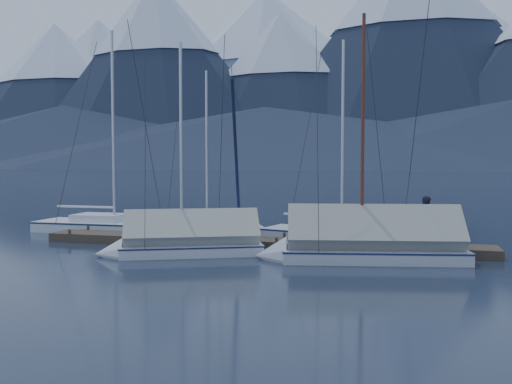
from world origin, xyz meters
TOP-DOWN VIEW (x-y plane):
  - ground at (0.00, 0.00)m, footprint 1000.00×1000.00m
  - mountain_range at (4.12, 370.45)m, footprint 877.00×584.00m
  - dock at (0.00, 2.00)m, footprint 18.00×1.50m
  - mooring_posts at (-0.50, 2.00)m, footprint 15.12×1.52m
  - sailboat_open_left at (-7.25, 4.69)m, footprint 8.02×3.43m
  - sailboat_open_mid at (-2.59, 4.64)m, footprint 6.44×2.94m
  - sailboat_open_right at (3.60, 4.36)m, footprint 7.34×3.72m
  - sailboat_covered_near at (4.11, 0.19)m, footprint 7.47×3.61m
  - sailboat_covered_far at (-2.27, -0.45)m, footprint 6.22×4.08m
  - person at (6.49, 2.34)m, footprint 0.65×0.77m

SIDE VIEW (x-z plane):
  - ground at x=0.00m, z-range 0.00..0.00m
  - dock at x=0.00m, z-range -0.16..0.38m
  - sailboat_open_mid at x=-2.59m, z-range -3.98..4.27m
  - sailboat_open_right at x=3.60m, z-range -4.51..4.83m
  - sailboat_open_left at x=-7.25m, z-range -5.09..5.46m
  - mooring_posts at x=-0.50m, z-range 0.17..0.52m
  - sailboat_covered_far at x=-2.27m, z-range -3.80..4.62m
  - sailboat_covered_near at x=4.11m, z-range -4.20..5.13m
  - person at x=6.49m, z-range 0.34..2.13m
  - mountain_range at x=4.12m, z-range -16.60..133.90m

